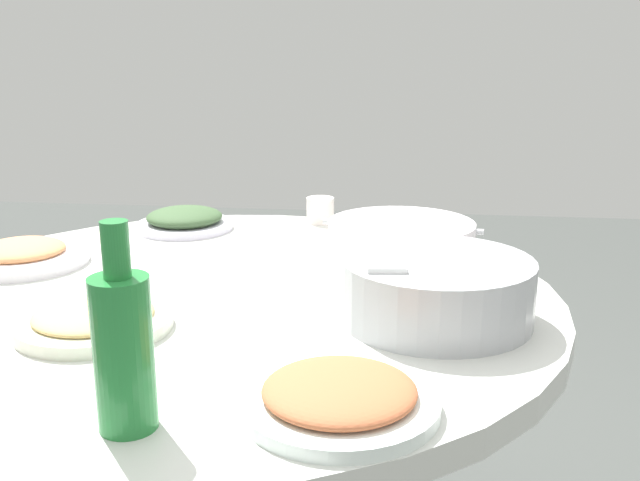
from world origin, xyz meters
The scene contains 9 objects.
round_dining_table centered at (0.00, 0.00, 0.63)m, with size 1.14×1.14×0.77m.
rice_bowl centered at (0.36, -0.08, 0.83)m, with size 0.29×0.29×0.11m.
soup_bowl centered at (0.30, 0.27, 0.81)m, with size 0.32×0.29×0.06m.
dish_tofu_braise centered at (0.24, -0.38, 0.79)m, with size 0.23×0.23×0.04m.
dish_greens centered at (-0.19, 0.41, 0.80)m, with size 0.22×0.22×0.05m.
dish_noodles centered at (-0.14, -0.18, 0.79)m, with size 0.23×0.23×0.04m.
dish_shrimp centered at (-0.42, 0.11, 0.79)m, with size 0.25×0.25×0.05m.
green_bottle centered at (0.01, -0.45, 0.87)m, with size 0.06×0.06×0.23m.
tea_cup_far centered at (0.11, 0.51, 0.80)m, with size 0.06×0.06×0.06m, color white.
Camera 1 is at (0.31, -1.14, 1.18)m, focal length 40.80 mm.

